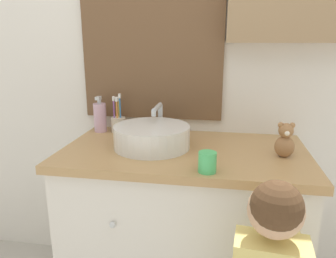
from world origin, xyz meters
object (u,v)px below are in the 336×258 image
object	(u,v)px
toothbrush_holder	(118,123)
teddy_bear	(285,141)
sink_basin	(153,136)
soap_dispenser	(100,117)
drinking_cup	(207,162)

from	to	relation	value
toothbrush_holder	teddy_bear	size ratio (longest dim) A/B	1.37
sink_basin	teddy_bear	size ratio (longest dim) A/B	2.70
soap_dispenser	sink_basin	bearing A→B (deg)	-32.21
toothbrush_holder	teddy_bear	distance (m)	0.82
teddy_bear	soap_dispenser	bearing A→B (deg)	164.99
sink_basin	teddy_bear	distance (m)	0.55
sink_basin	teddy_bear	world-z (taller)	sink_basin
sink_basin	drinking_cup	bearing A→B (deg)	-43.88
toothbrush_holder	soap_dispenser	world-z (taller)	toothbrush_holder
teddy_bear	drinking_cup	world-z (taller)	teddy_bear
sink_basin	teddy_bear	bearing A→B (deg)	-3.35
toothbrush_holder	soap_dispenser	bearing A→B (deg)	-175.08
sink_basin	teddy_bear	xyz separation A→B (m)	(0.55, -0.03, 0.02)
drinking_cup	soap_dispenser	bearing A→B (deg)	142.16
toothbrush_holder	drinking_cup	size ratio (longest dim) A/B	2.63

